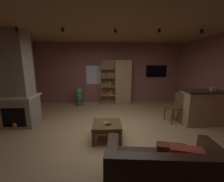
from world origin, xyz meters
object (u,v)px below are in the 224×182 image
(bookshelf_cabinet, at_px, (121,82))
(coffee_table, at_px, (107,127))
(stone_fireplace, at_px, (17,85))
(leather_couch, at_px, (165,175))
(table_book_1, at_px, (108,123))
(wall_mounted_tv, at_px, (156,71))
(table_book_0, at_px, (106,123))
(potted_floor_plant, at_px, (79,96))
(dining_chair, at_px, (176,105))
(kitchen_bar_counter, at_px, (205,107))
(tissue_box, at_px, (213,89))

(bookshelf_cabinet, distance_m, coffee_table, 3.25)
(stone_fireplace, bearing_deg, leather_couch, -35.83)
(coffee_table, distance_m, table_book_1, 0.14)
(leather_couch, relative_size, table_book_1, 14.63)
(leather_couch, relative_size, wall_mounted_tv, 1.80)
(stone_fireplace, height_order, leather_couch, stone_fireplace)
(table_book_0, distance_m, potted_floor_plant, 3.02)
(leather_couch, relative_size, potted_floor_plant, 2.11)
(bookshelf_cabinet, relative_size, leather_couch, 1.14)
(leather_couch, height_order, dining_chair, dining_chair)
(table_book_1, relative_size, potted_floor_plant, 0.14)
(bookshelf_cabinet, relative_size, table_book_0, 16.42)
(table_book_1, xyz_separation_m, dining_chair, (2.14, 1.06, 0.08))
(stone_fireplace, bearing_deg, table_book_0, -19.93)
(stone_fireplace, relative_size, dining_chair, 2.93)
(stone_fireplace, height_order, table_book_0, stone_fireplace)
(leather_couch, height_order, wall_mounted_tv, wall_mounted_tv)
(leather_couch, xyz_separation_m, coffee_table, (-0.81, 1.51, 0.03))
(coffee_table, bearing_deg, potted_floor_plant, 112.89)
(kitchen_bar_counter, xyz_separation_m, wall_mounted_tv, (-0.66, 2.53, 0.92))
(kitchen_bar_counter, xyz_separation_m, coffee_table, (-2.97, -0.80, -0.19))
(stone_fireplace, xyz_separation_m, potted_floor_plant, (1.38, 1.86, -0.79))
(bookshelf_cabinet, xyz_separation_m, dining_chair, (1.53, -2.13, -0.43))
(bookshelf_cabinet, distance_m, wall_mounted_tv, 1.74)
(dining_chair, bearing_deg, leather_couch, -118.60)
(coffee_table, xyz_separation_m, potted_floor_plant, (-1.18, 2.79, 0.10))
(kitchen_bar_counter, xyz_separation_m, table_book_0, (-2.98, -0.80, -0.10))
(dining_chair, height_order, potted_floor_plant, dining_chair)
(bookshelf_cabinet, height_order, coffee_table, bookshelf_cabinet)
(leather_couch, xyz_separation_m, wall_mounted_tv, (1.50, 4.84, 1.14))
(stone_fireplace, relative_size, potted_floor_plant, 3.34)
(kitchen_bar_counter, relative_size, coffee_table, 2.02)
(tissue_box, relative_size, dining_chair, 0.13)
(potted_floor_plant, bearing_deg, leather_couch, -65.16)
(dining_chair, distance_m, potted_floor_plant, 3.81)
(table_book_0, height_order, potted_floor_plant, potted_floor_plant)
(bookshelf_cabinet, distance_m, tissue_box, 3.42)
(stone_fireplace, height_order, dining_chair, stone_fireplace)
(kitchen_bar_counter, height_order, tissue_box, tissue_box)
(bookshelf_cabinet, distance_m, table_book_1, 3.29)
(kitchen_bar_counter, bearing_deg, potted_floor_plant, 154.37)
(coffee_table, relative_size, potted_floor_plant, 0.85)
(stone_fireplace, xyz_separation_m, bookshelf_cabinet, (3.21, 2.20, -0.26))
(leather_couch, bearing_deg, table_book_1, 118.55)
(kitchen_bar_counter, height_order, leather_couch, kitchen_bar_counter)
(table_book_0, bearing_deg, bookshelf_cabinet, 77.97)
(stone_fireplace, distance_m, table_book_0, 2.82)
(coffee_table, bearing_deg, bookshelf_cabinet, 78.28)
(leather_couch, xyz_separation_m, potted_floor_plant, (-1.99, 4.30, 0.13))
(table_book_1, bearing_deg, stone_fireplace, 158.94)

